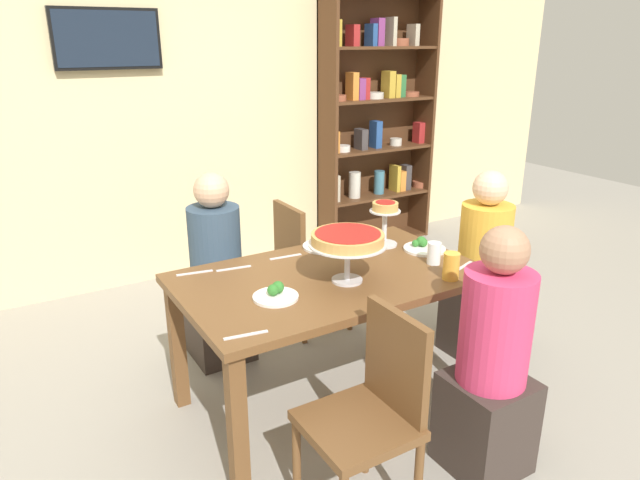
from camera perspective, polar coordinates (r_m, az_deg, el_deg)
name	(u,v)px	position (r m, az deg, el deg)	size (l,w,h in m)	color
ground_plane	(330,400)	(3.21, 0.96, -15.67)	(12.00, 12.00, 0.00)	gray
rear_partition	(179,100)	(4.66, -13.83, 13.40)	(8.00, 0.12, 2.80)	beige
dining_table	(330,292)	(2.89, 1.03, -5.16)	(1.50, 0.90, 0.74)	brown
bookshelf	(375,122)	(5.32, 5.54, 11.61)	(1.17, 0.30, 2.21)	#4C2D19
television	(107,39)	(4.42, -20.45, 18.27)	(0.73, 0.05, 0.41)	black
diner_far_left	(217,282)	(3.43, -10.19, -4.14)	(0.34, 0.34, 1.15)	#382D28
diner_near_right	(491,371)	(2.64, 16.66, -12.40)	(0.34, 0.34, 1.15)	#382D28
diner_head_east	(481,279)	(3.56, 15.77, -3.74)	(0.34, 0.34, 1.15)	#382D28
chair_far_right	(305,261)	(3.71, -1.54, -2.07)	(0.40, 0.40, 0.87)	brown
chair_near_left	(372,408)	(2.34, 5.22, -16.29)	(0.40, 0.40, 0.87)	brown
deep_dish_pizza_stand	(348,241)	(2.70, 2.77, -0.09)	(0.38, 0.38, 0.25)	silver
personal_pizza_stand	(385,215)	(3.21, 6.49, 2.47)	(0.17, 0.17, 0.25)	silver
salad_plate_near_diner	(326,244)	(3.21, 0.63, -0.36)	(0.25, 0.25, 0.07)	white
salad_plate_far_diner	(423,247)	(3.22, 10.26, -0.65)	(0.23, 0.23, 0.07)	white
salad_plate_spare	(276,293)	(2.60, -4.44, -5.32)	(0.21, 0.21, 0.07)	white
beer_glass_amber_tall	(451,266)	(2.84, 12.94, -2.56)	(0.08, 0.08, 0.13)	gold
water_glass_clear_near	(434,253)	(3.02, 11.29, -1.29)	(0.07, 0.07, 0.12)	white
cutlery_fork_near	(234,268)	(2.95, -8.59, -2.82)	(0.18, 0.02, 0.01)	silver
cutlery_knife_near	(246,335)	(2.31, -7.40, -9.38)	(0.18, 0.02, 0.01)	silver
cutlery_fork_far	(286,257)	(3.07, -3.45, -1.67)	(0.18, 0.02, 0.01)	silver
cutlery_knife_far	(463,267)	(3.03, 14.07, -2.59)	(0.18, 0.02, 0.01)	silver
cutlery_spare_fork	(195,273)	(2.93, -12.38, -3.22)	(0.18, 0.02, 0.01)	silver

